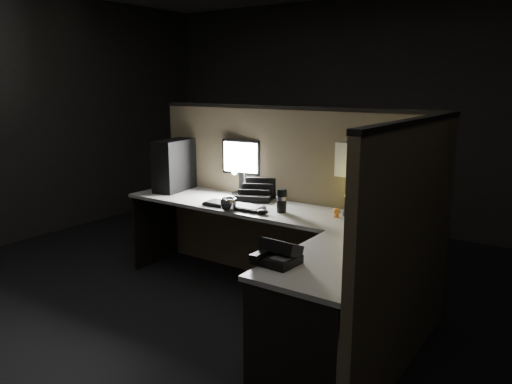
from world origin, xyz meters
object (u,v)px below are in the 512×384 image
Objects in this scene: lava_lamp at (352,191)px; desk_phone at (278,254)px; pc_tower at (175,165)px; monitor at (241,162)px; keyboard at (234,206)px.

desk_phone is (0.09, -1.17, -0.14)m from lava_lamp.
pc_tower is 2.14m from desk_phone.
pc_tower is 1.02× the size of lava_lamp.
monitor is 0.96× the size of keyboard.
lava_lamp is 1.18m from desk_phone.
keyboard is at bearing -67.17° from monitor.
pc_tower is 0.92m from keyboard.
monitor is at bearing 10.55° from pc_tower.
keyboard is at bearing 142.19° from desk_phone.
pc_tower is at bearing -167.09° from monitor.
monitor reaches higher than desk_phone.
pc_tower reaches higher than keyboard.
keyboard is 0.96m from lava_lamp.
pc_tower is at bearing 162.96° from keyboard.
desk_phone is (0.98, -0.87, 0.04)m from keyboard.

